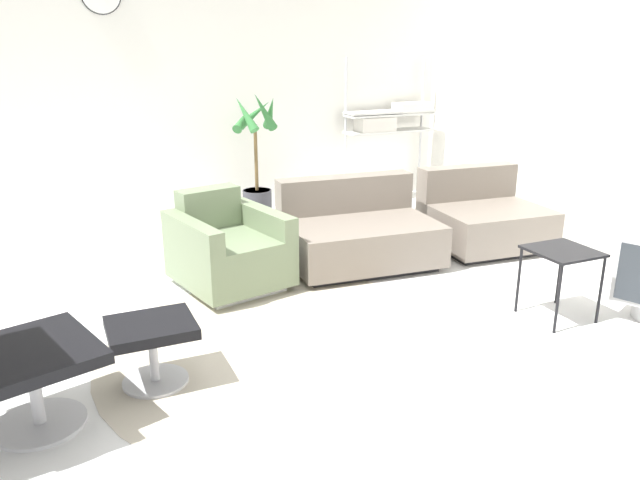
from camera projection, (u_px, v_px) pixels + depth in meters
ground_plane at (304, 323)px, 4.18m from camera, size 12.00×12.00×0.00m
wall_back at (190, 82)px, 6.40m from camera, size 12.00×0.09×2.80m
round_rug at (302, 349)px, 3.83m from camera, size 2.46×2.46×0.01m
ottoman at (152, 339)px, 3.37m from camera, size 0.46×0.39×0.37m
armchair_red at (228, 252)px, 4.74m from camera, size 0.88×0.94×0.72m
couch_low at (358, 234)px, 5.26m from camera, size 1.28×0.98×0.69m
couch_second at (483, 219)px, 5.71m from camera, size 1.03×0.96×0.69m
side_table at (562, 258)px, 4.15m from camera, size 0.41×0.41×0.49m
potted_plant at (257, 169)px, 6.50m from camera, size 0.49×0.49×1.34m
shelf_unit at (390, 119)px, 7.19m from camera, size 1.08×0.28×1.64m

